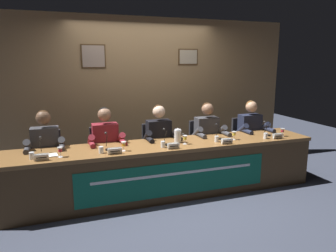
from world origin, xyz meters
TOP-DOWN VIEW (x-y plane):
  - ground_plane at (0.00, 0.00)m, footprint 12.00×12.00m
  - wall_back_panelled at (-0.00, 1.37)m, footprint 5.53×0.14m
  - conference_table at (-0.00, -0.12)m, footprint 4.33×0.75m
  - chair_far_left at (-1.61, 0.56)m, footprint 0.44×0.44m
  - panelist_far_left at (-1.61, 0.36)m, footprint 0.51×0.48m
  - nameplate_far_left at (-1.63, -0.25)m, footprint 0.16×0.06m
  - juice_glass_far_left at (-1.42, -0.18)m, footprint 0.06×0.06m
  - water_cup_far_left at (-1.74, -0.16)m, footprint 0.06×0.06m
  - microphone_far_left at (-1.65, -0.00)m, footprint 0.06×0.17m
  - chair_left at (-0.81, 0.56)m, footprint 0.44×0.44m
  - panelist_left at (-0.81, 0.36)m, footprint 0.51×0.48m
  - nameplate_left at (-0.79, -0.27)m, footprint 0.17×0.06m
  - juice_glass_left at (-0.66, -0.17)m, footprint 0.06×0.06m
  - water_cup_left at (-0.94, -0.17)m, footprint 0.06×0.06m
  - microphone_left at (-0.85, -0.03)m, footprint 0.06×0.17m
  - chair_center at (0.00, 0.56)m, footprint 0.44×0.44m
  - panelist_center at (0.00, 0.36)m, footprint 0.51×0.48m
  - nameplate_center at (-0.02, -0.28)m, footprint 0.16×0.06m
  - juice_glass_center at (0.21, -0.11)m, footprint 0.06×0.06m
  - water_cup_center at (-0.13, -0.17)m, footprint 0.06×0.06m
  - microphone_center at (-0.05, -0.04)m, footprint 0.06×0.17m
  - chair_right at (0.81, 0.56)m, footprint 0.44×0.44m
  - panelist_right at (0.81, 0.36)m, footprint 0.51×0.48m
  - nameplate_right at (0.77, -0.29)m, footprint 0.16×0.06m
  - juice_glass_right at (0.98, -0.11)m, footprint 0.06×0.06m
  - water_cup_right at (0.69, -0.14)m, footprint 0.06×0.06m
  - microphone_right at (0.80, 0.02)m, footprint 0.06×0.17m
  - chair_far_right at (1.61, 0.56)m, footprint 0.44×0.44m
  - panelist_far_right at (1.61, 0.36)m, footprint 0.51×0.48m
  - nameplate_far_right at (1.64, -0.26)m, footprint 0.16×0.06m
  - juice_glass_far_right at (1.80, -0.16)m, footprint 0.06×0.06m
  - water_cup_far_right at (1.46, -0.21)m, footprint 0.06×0.06m
  - microphone_far_right at (1.61, -0.04)m, footprint 0.06×0.17m
  - water_pitcher_central at (0.15, 0.01)m, footprint 0.15×0.10m
  - document_stack_far_left at (-1.56, -0.09)m, footprint 0.23×0.18m

SIDE VIEW (x-z plane):
  - ground_plane at x=0.00m, z-range 0.00..0.00m
  - chair_far_left at x=-1.61m, z-range -0.01..0.88m
  - chair_left at x=-0.81m, z-range -0.01..0.88m
  - chair_center at x=0.00m, z-range -0.01..0.88m
  - chair_right at x=0.81m, z-range -0.01..0.88m
  - chair_far_right at x=1.61m, z-range -0.01..0.88m
  - conference_table at x=0.00m, z-range 0.14..0.87m
  - panelist_far_left at x=-1.61m, z-range 0.10..1.32m
  - panelist_left at x=-0.81m, z-range 0.10..1.32m
  - panelist_center at x=0.00m, z-range 0.10..1.32m
  - panelist_right at x=0.81m, z-range 0.10..1.32m
  - panelist_far_right at x=1.61m, z-range 0.10..1.32m
  - document_stack_far_left at x=-1.56m, z-range 0.73..0.74m
  - water_cup_far_left at x=-1.74m, z-range 0.72..0.81m
  - water_cup_left at x=-0.94m, z-range 0.72..0.81m
  - water_cup_center at x=-0.13m, z-range 0.72..0.81m
  - water_cup_right at x=0.69m, z-range 0.72..0.81m
  - water_cup_far_right at x=1.46m, z-range 0.72..0.81m
  - nameplate_center at x=-0.02m, z-range 0.73..0.81m
  - nameplate_far_left at x=-1.63m, z-range 0.73..0.81m
  - nameplate_left at x=-0.79m, z-range 0.73..0.81m
  - nameplate_right at x=0.77m, z-range 0.73..0.81m
  - nameplate_far_right at x=1.64m, z-range 0.73..0.81m
  - microphone_far_left at x=-1.65m, z-range 0.69..0.91m
  - microphone_left at x=-0.85m, z-range 0.69..0.91m
  - microphone_center at x=-0.05m, z-range 0.69..0.91m
  - microphone_right at x=0.80m, z-range 0.69..0.91m
  - microphone_far_right at x=1.61m, z-range 0.69..0.91m
  - juice_glass_far_left at x=-1.42m, z-range 0.75..0.88m
  - juice_glass_left at x=-0.66m, z-range 0.75..0.88m
  - juice_glass_center at x=0.21m, z-range 0.75..0.88m
  - juice_glass_right at x=0.98m, z-range 0.75..0.88m
  - juice_glass_far_right at x=1.80m, z-range 0.75..0.88m
  - water_pitcher_central at x=0.15m, z-range 0.72..0.93m
  - wall_back_panelled at x=0.00m, z-range 0.00..2.60m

